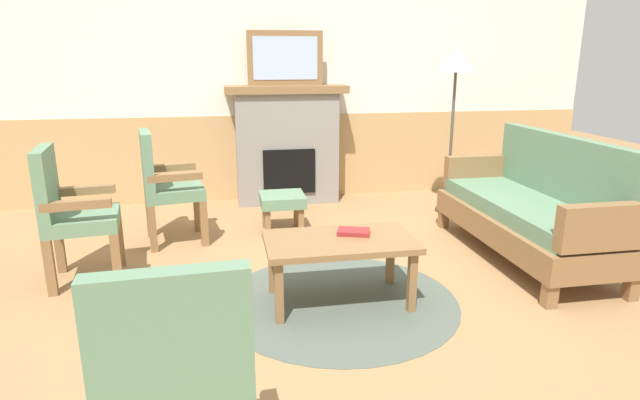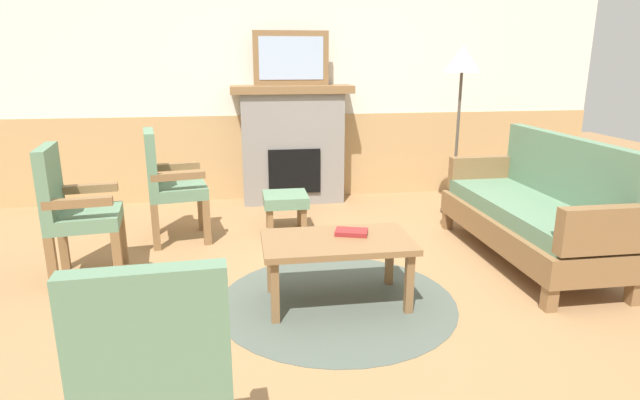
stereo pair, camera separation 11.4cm
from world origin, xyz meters
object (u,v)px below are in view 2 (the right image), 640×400
fireplace (292,144)px  book_on_table (351,232)px  armchair_front_left (158,378)px  floor_lamp_by_couch (462,70)px  framed_picture (291,58)px  coffee_table (337,247)px  armchair_near_fireplace (168,181)px  couch (534,212)px  footstool (285,202)px  armchair_by_window_left (73,207)px

fireplace → book_on_table: fireplace is taller
armchair_front_left → floor_lamp_by_couch: size_ratio=0.58×
book_on_table → armchair_front_left: size_ratio=0.21×
book_on_table → framed_picture: bearing=93.1°
coffee_table → armchair_front_left: (-0.89, -1.53, 0.15)m
book_on_table → coffee_table: bearing=-145.8°
book_on_table → armchair_near_fireplace: bearing=134.9°
couch → armchair_near_fireplace: size_ratio=1.84×
footstool → armchair_front_left: 3.11m
book_on_table → floor_lamp_by_couch: 2.51m
armchair_front_left → framed_picture: bearing=78.0°
coffee_table → floor_lamp_by_couch: floor_lamp_by_couch is taller
armchair_near_fireplace → fireplace: bearing=43.8°
framed_picture → armchair_front_left: bearing=-102.0°
fireplace → coffee_table: fireplace is taller
fireplace → framed_picture: bearing=90.0°
fireplace → floor_lamp_by_couch: bearing=-23.6°
armchair_near_fireplace → armchair_front_left: same height
framed_picture → couch: (1.70, -2.04, -1.16)m
framed_picture → floor_lamp_by_couch: 1.75m
fireplace → framed_picture: size_ratio=1.62×
armchair_front_left → footstool: bearing=77.2°
couch → armchair_near_fireplace: 3.03m
coffee_table → book_on_table: book_on_table is taller
armchair_by_window_left → floor_lamp_by_couch: floor_lamp_by_couch is taller
couch → armchair_by_window_left: bearing=177.3°
couch → armchair_by_window_left: (-3.46, 0.16, 0.14)m
framed_picture → footstool: 1.67m
framed_picture → book_on_table: size_ratio=3.80×
armchair_by_window_left → armchair_front_left: bearing=-67.9°
fireplace → book_on_table: (0.14, -2.48, -0.20)m
fireplace → floor_lamp_by_couch: 1.92m
armchair_by_window_left → armchair_front_left: 2.38m
coffee_table → floor_lamp_by_couch: bearing=49.6°
coffee_table → floor_lamp_by_couch: (1.58, 1.85, 1.06)m
fireplace → coffee_table: (0.03, -2.55, -0.27)m
couch → footstool: couch is taller
book_on_table → floor_lamp_by_couch: bearing=50.5°
couch → floor_lamp_by_couch: size_ratio=1.07×
armchair_front_left → floor_lamp_by_couch: (2.47, 3.38, 0.91)m
armchair_near_fireplace → armchair_front_left: 2.96m
coffee_table → armchair_by_window_left: 1.92m
coffee_table → armchair_near_fireplace: armchair_near_fireplace is taller
coffee_table → armchair_by_window_left: size_ratio=0.98×
framed_picture → fireplace: bearing=-90.0°
framed_picture → couch: 2.90m
framed_picture → coffee_table: size_ratio=0.83×
armchair_near_fireplace → armchair_by_window_left: 0.93m
framed_picture → book_on_table: 2.72m
footstool → armchair_by_window_left: (-1.58, -0.82, 0.25)m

